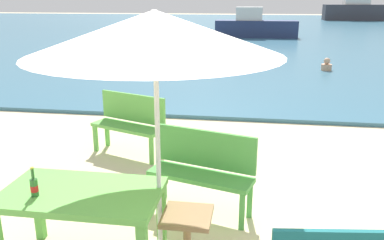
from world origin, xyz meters
TOP-DOWN VIEW (x-y plane):
  - sea_water at (0.00, 30.00)m, footprint 120.00×50.00m
  - picnic_table_green at (-1.14, 0.23)m, footprint 1.40×0.80m
  - beer_bottle_amber at (-1.49, 0.08)m, footprint 0.07×0.07m
  - patio_umbrella at (-0.47, 0.41)m, footprint 2.10×2.10m
  - side_table_wood at (-0.21, 0.35)m, footprint 0.44×0.44m
  - bench_green_left at (-1.56, 3.01)m, footprint 1.25×0.77m
  - bench_green_right at (-0.20, 1.40)m, footprint 1.25×0.68m
  - swimmer_person at (2.72, 10.91)m, footprint 0.34×0.34m
  - boat_fishing_trawler at (11.21, 42.53)m, footprint 7.78×2.12m
  - boat_tanker at (0.34, 22.15)m, footprint 4.84×1.32m

SIDE VIEW (x-z plane):
  - sea_water at x=0.00m, z-range 0.00..0.08m
  - swimmer_person at x=2.72m, z-range 0.03..0.44m
  - side_table_wood at x=-0.21m, z-range 0.08..0.62m
  - bench_green_left at x=-1.56m, z-range 0.07..1.02m
  - bench_green_right at x=-0.20m, z-range 0.07..1.02m
  - picnic_table_green at x=-1.14m, z-range 0.27..1.03m
  - boat_tanker at x=0.34m, z-range -0.17..1.59m
  - beer_bottle_amber at x=-1.49m, z-range 0.72..0.99m
  - boat_fishing_trawler at x=11.21m, z-range -0.32..2.51m
  - patio_umbrella at x=-0.47m, z-range 0.97..3.27m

